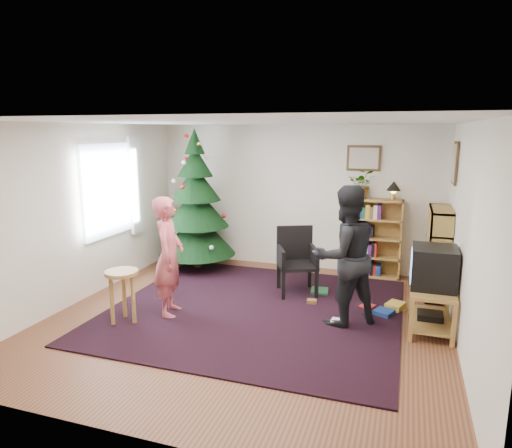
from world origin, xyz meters
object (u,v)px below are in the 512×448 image
(bookshelf_back, at_px, (372,237))
(armchair, at_px, (299,258))
(person_by_chair, at_px, (345,256))
(potted_plant, at_px, (362,184))
(person_standing, at_px, (169,257))
(bookshelf_right, at_px, (438,251))
(crt_tv, at_px, (434,267))
(picture_back, at_px, (364,158))
(tv_stand, at_px, (431,304))
(christmas_tree, at_px, (196,212))
(table_lamp, at_px, (394,187))
(stool, at_px, (122,283))
(picture_right, at_px, (455,163))

(bookshelf_back, relative_size, armchair, 1.31)
(person_by_chair, distance_m, potted_plant, 2.20)
(person_standing, bearing_deg, bookshelf_right, -76.62)
(bookshelf_right, relative_size, crt_tv, 2.32)
(bookshelf_right, xyz_separation_m, person_by_chair, (-1.16, -1.48, 0.21))
(picture_back, height_order, crt_tv, picture_back)
(person_by_chair, bearing_deg, person_standing, -26.99)
(tv_stand, distance_m, crt_tv, 0.47)
(bookshelf_right, xyz_separation_m, potted_plant, (-1.19, 0.62, 0.87))
(christmas_tree, relative_size, table_lamp, 8.05)
(tv_stand, xyz_separation_m, potted_plant, (-1.07, 1.95, 1.21))
(stool, distance_m, person_by_chair, 2.79)
(tv_stand, bearing_deg, stool, -164.54)
(bookshelf_back, xyz_separation_m, person_standing, (-2.38, -2.52, 0.12))
(stool, height_order, table_lamp, table_lamp)
(christmas_tree, height_order, tv_stand, christmas_tree)
(bookshelf_right, bearing_deg, picture_right, -78.14)
(christmas_tree, bearing_deg, table_lamp, 9.06)
(tv_stand, bearing_deg, bookshelf_right, 84.85)
(christmas_tree, distance_m, potted_plant, 2.84)
(armchair, height_order, stool, armchair)
(armchair, bearing_deg, christmas_tree, 138.18)
(picture_back, xyz_separation_m, person_standing, (-2.18, -2.66, -1.16))
(bookshelf_back, xyz_separation_m, stool, (-2.80, -2.96, -0.13))
(armchair, bearing_deg, bookshelf_back, 26.22)
(bookshelf_back, distance_m, tv_stand, 2.16)
(picture_back, bearing_deg, tv_stand, -62.83)
(crt_tv, bearing_deg, person_by_chair, -171.90)
(armchair, relative_size, person_standing, 0.63)
(potted_plant, bearing_deg, christmas_tree, -169.32)
(person_by_chair, bearing_deg, crt_tv, 150.19)
(person_by_chair, bearing_deg, potted_plant, -127.13)
(picture_right, relative_size, stool, 0.87)
(crt_tv, height_order, stool, crt_tv)
(picture_right, relative_size, tv_stand, 0.65)
(picture_back, relative_size, bookshelf_right, 0.42)
(picture_back, xyz_separation_m, armchair, (-0.76, -1.29, -1.42))
(bookshelf_right, bearing_deg, armchair, 105.38)
(picture_back, distance_m, person_standing, 3.63)
(bookshelf_right, xyz_separation_m, table_lamp, (-0.69, 0.62, 0.84))
(picture_back, relative_size, picture_right, 0.92)
(person_standing, bearing_deg, bookshelf_back, -59.42)
(armchair, bearing_deg, picture_back, 35.46)
(picture_right, distance_m, stool, 4.80)
(bookshelf_back, bearing_deg, person_by_chair, -94.67)
(armchair, xyz_separation_m, table_lamp, (1.26, 1.16, 0.97))
(christmas_tree, bearing_deg, picture_right, -1.02)
(tv_stand, xyz_separation_m, person_standing, (-3.25, -0.57, 0.46))
(crt_tv, height_order, potted_plant, potted_plant)
(tv_stand, height_order, person_standing, person_standing)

